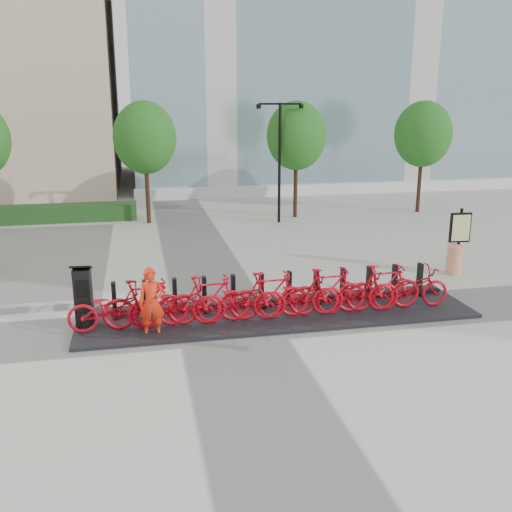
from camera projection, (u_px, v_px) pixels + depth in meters
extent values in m
plane|color=#B2B3A9|center=(228.00, 324.00, 13.45)|extent=(120.00, 120.00, 0.00)
cube|color=#1B3C1B|center=(66.00, 213.00, 24.83)|extent=(6.00, 1.20, 0.70)
cylinder|color=#331E14|center=(147.00, 188.00, 24.09)|extent=(0.18, 0.18, 3.00)
ellipsoid|color=#155216|center=(145.00, 138.00, 23.53)|extent=(2.60, 2.60, 2.99)
cylinder|color=#331E14|center=(296.00, 184.00, 25.37)|extent=(0.18, 0.18, 3.00)
ellipsoid|color=#155216|center=(296.00, 136.00, 24.82)|extent=(2.60, 2.60, 2.99)
cylinder|color=#331E14|center=(420.00, 180.00, 26.56)|extent=(0.18, 0.18, 3.00)
ellipsoid|color=#155216|center=(423.00, 134.00, 26.00)|extent=(2.60, 2.60, 2.99)
cylinder|color=black|center=(279.00, 164.00, 23.96)|extent=(0.12, 0.12, 5.00)
cube|color=black|center=(269.00, 104.00, 23.23)|extent=(0.90, 0.08, 0.08)
cube|color=black|center=(291.00, 104.00, 23.41)|extent=(0.90, 0.08, 0.08)
cylinder|color=black|center=(259.00, 106.00, 23.17)|extent=(0.20, 0.20, 0.18)
cylinder|color=black|center=(301.00, 106.00, 23.52)|extent=(0.20, 0.20, 0.18)
cube|color=black|center=(278.00, 313.00, 13.98)|extent=(9.60, 2.40, 0.08)
imported|color=#B40714|center=(113.00, 308.00, 12.73)|extent=(1.99, 0.69, 1.04)
imported|color=#B40714|center=(145.00, 304.00, 12.86)|extent=(1.93, 0.54, 1.16)
imported|color=#B40714|center=(177.00, 304.00, 13.02)|extent=(1.99, 0.69, 1.04)
imported|color=#B40714|center=(209.00, 299.00, 13.14)|extent=(1.93, 0.54, 1.16)
imported|color=#B40714|center=(239.00, 299.00, 13.30)|extent=(1.99, 0.69, 1.04)
imported|color=#B40714|center=(269.00, 295.00, 13.43)|extent=(1.93, 0.54, 1.16)
imported|color=#B40714|center=(299.00, 295.00, 13.59)|extent=(1.99, 0.69, 1.04)
imported|color=#B40714|center=(328.00, 291.00, 13.71)|extent=(1.93, 0.54, 1.16)
imported|color=#B40714|center=(356.00, 291.00, 13.87)|extent=(1.99, 0.69, 1.04)
imported|color=#B40714|center=(383.00, 287.00, 14.00)|extent=(1.93, 0.54, 1.16)
imported|color=#B40714|center=(410.00, 287.00, 14.15)|extent=(1.99, 0.69, 1.04)
cube|color=black|center=(84.00, 298.00, 12.94)|extent=(0.41, 0.36, 1.36)
cube|color=black|center=(81.00, 267.00, 12.75)|extent=(0.49, 0.42, 0.17)
cube|color=black|center=(82.00, 289.00, 12.70)|extent=(0.27, 0.04, 0.38)
imported|color=red|center=(152.00, 303.00, 12.51)|extent=(0.58, 0.38, 1.59)
cylinder|color=#E24A0E|center=(454.00, 260.00, 17.19)|extent=(0.61, 0.61, 0.89)
cylinder|color=black|center=(459.00, 241.00, 17.23)|extent=(0.09, 0.09, 1.98)
cube|color=black|center=(460.00, 228.00, 17.12)|extent=(0.65, 0.13, 0.90)
cube|color=beige|center=(461.00, 228.00, 17.07)|extent=(0.56, 0.05, 0.79)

